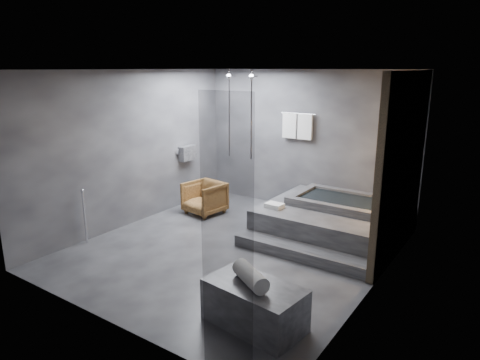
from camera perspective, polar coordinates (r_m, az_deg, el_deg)
The scene contains 7 objects.
room at distance 6.48m, azimuth 3.23°, elevation 5.00°, with size 5.00×5.04×2.82m.
tub_deck at distance 7.63m, azimuth 12.04°, elevation -5.32°, with size 2.20×2.00×0.50m, color #2E2E31.
tub_step at distance 6.69m, azimuth 8.02°, elevation -9.55°, with size 2.20×0.36×0.18m, color #2E2E31.
concrete_bench at distance 4.99m, azimuth 1.93°, elevation -16.31°, with size 1.11×0.61×0.50m, color #333335.
driftwood_chair at distance 8.53m, azimuth -4.76°, elevation -2.38°, with size 0.69×0.71×0.64m, color #462A11.
rolled_towel at distance 4.83m, azimuth 1.40°, elevation -12.69°, with size 0.20×0.20×0.55m, color silver.
deck_towel at distance 7.36m, azimuth 4.61°, elevation -3.41°, with size 0.29×0.22×0.08m, color white.
Camera 1 is at (3.69, -5.23, 2.82)m, focal length 32.00 mm.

